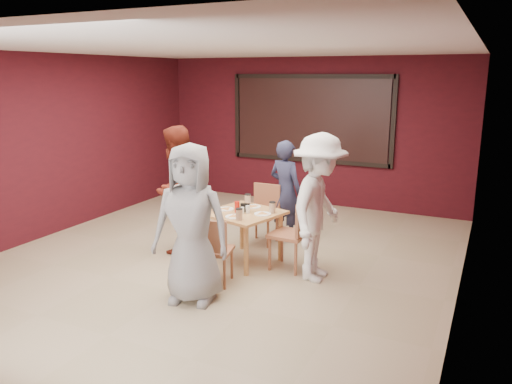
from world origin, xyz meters
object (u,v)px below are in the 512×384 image
at_px(chair_right, 295,230).
at_px(diner_right, 319,208).
at_px(diner_left, 176,189).
at_px(diner_front, 191,224).
at_px(dining_table, 244,218).
at_px(chair_front, 213,248).
at_px(chair_left, 188,223).
at_px(diner_back, 285,191).
at_px(chair_back, 264,210).

height_order(chair_right, diner_right, diner_right).
bearing_deg(diner_left, diner_front, 34.09).
height_order(chair_right, diner_left, diner_left).
height_order(dining_table, chair_front, dining_table).
relative_size(chair_left, diner_front, 0.45).
bearing_deg(diner_right, chair_right, 68.06).
xyz_separation_m(diner_back, diner_left, (-1.21, -1.11, 0.13)).
bearing_deg(chair_right, diner_left, -179.09).
relative_size(dining_table, chair_front, 1.28).
bearing_deg(diner_front, chair_back, 80.49).
height_order(dining_table, diner_front, diner_front).
distance_m(dining_table, diner_front, 1.33).
relative_size(chair_back, diner_back, 0.57).
relative_size(dining_table, diner_right, 0.59).
distance_m(chair_left, diner_front, 1.55).
height_order(dining_table, chair_right, chair_right).
relative_size(chair_front, diner_left, 0.47).
bearing_deg(diner_front, diner_back, 74.38).
height_order(chair_right, diner_front, diner_front).
bearing_deg(chair_back, diner_left, -138.32).
distance_m(diner_front, diner_back, 2.41).
relative_size(chair_front, diner_back, 0.55).
bearing_deg(dining_table, chair_back, 96.51).
bearing_deg(diner_back, diner_front, 101.82).
distance_m(chair_back, diner_right, 1.59).
bearing_deg(diner_left, chair_left, 64.27).
xyz_separation_m(chair_right, diner_front, (-0.70, -1.32, 0.36)).
xyz_separation_m(chair_front, chair_back, (-0.13, 1.72, 0.02)).
xyz_separation_m(chair_back, diner_front, (0.12, -2.16, 0.39)).
bearing_deg(dining_table, chair_left, -173.96).
height_order(dining_table, chair_left, dining_table).
distance_m(chair_right, diner_back, 1.25).
bearing_deg(dining_table, chair_front, -87.89).
height_order(chair_back, diner_right, diner_right).
relative_size(chair_front, diner_right, 0.46).
xyz_separation_m(dining_table, chair_front, (0.03, -0.86, -0.14)).
relative_size(chair_back, diner_left, 0.49).
distance_m(chair_right, diner_right, 0.54).
distance_m(chair_front, chair_back, 1.72).
distance_m(chair_back, chair_right, 1.17).
height_order(diner_front, diner_back, diner_front).
height_order(diner_left, diner_right, diner_right).
height_order(chair_back, diner_back, diner_back).
height_order(chair_front, diner_front, diner_front).
xyz_separation_m(chair_front, diner_front, (-0.01, -0.44, 0.41)).
bearing_deg(diner_left, diner_right, 80.96).
distance_m(chair_back, diner_back, 0.44).
relative_size(diner_left, diner_right, 0.99).
xyz_separation_m(chair_front, chair_right, (0.69, 0.89, 0.05)).
bearing_deg(chair_right, diner_back, 118.10).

